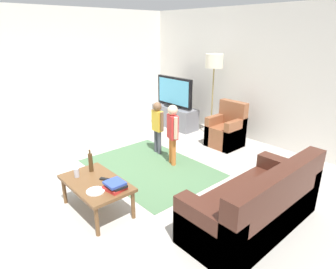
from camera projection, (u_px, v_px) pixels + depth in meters
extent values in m
plane|color=#B2ADA3|center=(139.00, 182.00, 4.49)|extent=(7.80, 7.80, 0.00)
cube|color=silver|center=(255.00, 76.00, 5.90)|extent=(6.00, 0.12, 2.70)
cube|color=silver|center=(53.00, 74.00, 6.13)|extent=(0.12, 6.00, 2.70)
cube|color=#4C724C|center=(150.00, 168.00, 4.96)|extent=(2.20, 1.60, 0.01)
cube|color=slate|center=(175.00, 117.00, 7.01)|extent=(1.20, 0.44, 0.50)
cube|color=black|center=(173.00, 123.00, 7.03)|extent=(1.10, 0.32, 0.03)
cube|color=black|center=(174.00, 106.00, 6.90)|extent=(0.44, 0.28, 0.03)
cube|color=black|center=(174.00, 92.00, 6.78)|extent=(1.10, 0.07, 0.68)
cube|color=#59B2D8|center=(173.00, 92.00, 6.76)|extent=(1.00, 0.01, 0.58)
cube|color=#472319|center=(251.00, 211.00, 3.43)|extent=(0.80, 1.80, 0.42)
cube|color=#472319|center=(277.00, 206.00, 3.15)|extent=(0.20, 1.80, 0.86)
cube|color=#472319|center=(207.00, 234.00, 2.90)|extent=(0.80, 0.20, 0.60)
cube|color=#472319|center=(285.00, 182.00, 3.90)|extent=(0.80, 0.20, 0.60)
cube|color=#B22823|center=(290.00, 174.00, 3.55)|extent=(0.10, 0.32, 0.32)
cube|color=brown|center=(225.00, 136.00, 5.84)|extent=(0.60, 0.60, 0.42)
cube|color=brown|center=(232.00, 123.00, 5.89)|extent=(0.60, 0.16, 0.90)
cube|color=brown|center=(216.00, 129.00, 5.97)|extent=(0.12, 0.60, 0.60)
cube|color=brown|center=(235.00, 135.00, 5.64)|extent=(0.12, 0.60, 0.60)
cylinder|color=#262626|center=(210.00, 135.00, 6.47)|extent=(0.28, 0.28, 0.02)
cylinder|color=#99844C|center=(212.00, 103.00, 6.21)|extent=(0.03, 0.03, 1.50)
cylinder|color=silver|center=(214.00, 61.00, 5.91)|extent=(0.36, 0.36, 0.28)
cylinder|color=#4C4C59|center=(156.00, 141.00, 5.55)|extent=(0.07, 0.07, 0.45)
cylinder|color=#4C4C59|center=(159.00, 143.00, 5.47)|extent=(0.07, 0.07, 0.45)
cube|color=gold|center=(157.00, 121.00, 5.36)|extent=(0.22, 0.13, 0.39)
sphere|color=brown|center=(157.00, 107.00, 5.27)|extent=(0.16, 0.16, 0.16)
cylinder|color=brown|center=(153.00, 118.00, 5.46)|extent=(0.06, 0.06, 0.35)
cylinder|color=brown|center=(162.00, 122.00, 5.26)|extent=(0.06, 0.06, 0.35)
cylinder|color=orange|center=(171.00, 150.00, 5.09)|extent=(0.08, 0.08, 0.48)
cylinder|color=orange|center=(174.00, 152.00, 4.99)|extent=(0.08, 0.08, 0.48)
cube|color=red|center=(173.00, 127.00, 4.88)|extent=(0.26, 0.20, 0.41)
sphere|color=beige|center=(173.00, 110.00, 4.78)|extent=(0.17, 0.17, 0.17)
cylinder|color=beige|center=(170.00, 123.00, 5.01)|extent=(0.06, 0.06, 0.37)
cylinder|color=beige|center=(176.00, 128.00, 4.75)|extent=(0.06, 0.06, 0.37)
cube|color=brown|center=(96.00, 183.00, 3.67)|extent=(1.00, 0.60, 0.04)
cylinder|color=brown|center=(64.00, 190.00, 3.90)|extent=(0.05, 0.05, 0.38)
cylinder|color=brown|center=(97.00, 221.00, 3.27)|extent=(0.05, 0.05, 0.38)
cylinder|color=brown|center=(97.00, 179.00, 4.21)|extent=(0.05, 0.05, 0.38)
cylinder|color=brown|center=(133.00, 205.00, 3.58)|extent=(0.05, 0.05, 0.38)
cube|color=red|center=(115.00, 188.00, 3.49)|extent=(0.27, 0.24, 0.04)
cube|color=black|center=(116.00, 184.00, 3.50)|extent=(0.29, 0.19, 0.03)
cube|color=#334CA5|center=(115.00, 183.00, 3.46)|extent=(0.22, 0.21, 0.03)
cylinder|color=#4C3319|center=(91.00, 163.00, 3.89)|extent=(0.06, 0.06, 0.26)
cylinder|color=#4C3319|center=(90.00, 152.00, 3.84)|extent=(0.02, 0.02, 0.06)
cube|color=black|center=(106.00, 179.00, 3.70)|extent=(0.17, 0.12, 0.02)
cylinder|color=silver|center=(77.00, 173.00, 3.76)|extent=(0.07, 0.07, 0.12)
cylinder|color=white|center=(96.00, 191.00, 3.43)|extent=(0.22, 0.22, 0.02)
cube|color=silver|center=(96.00, 191.00, 3.41)|extent=(0.15, 0.05, 0.01)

